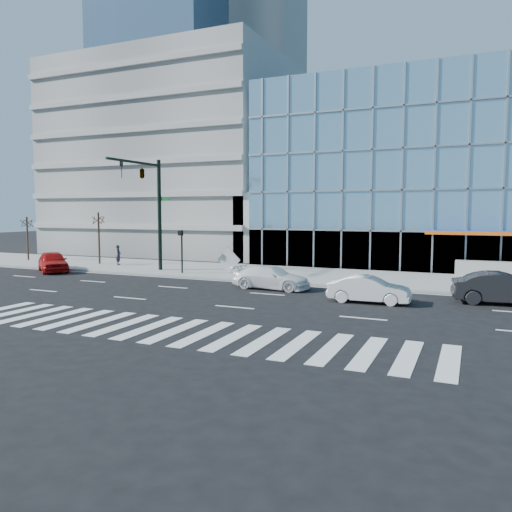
# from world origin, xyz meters

# --- Properties ---
(ground) EXTENTS (160.00, 160.00, 0.00)m
(ground) POSITION_xyz_m (0.00, 0.00, 0.00)
(ground) COLOR black
(ground) RESTS_ON ground
(sidewalk) EXTENTS (120.00, 8.00, 0.15)m
(sidewalk) POSITION_xyz_m (0.00, 8.00, 0.07)
(sidewalk) COLOR gray
(sidewalk) RESTS_ON ground
(parking_garage) EXTENTS (24.00, 24.00, 20.00)m
(parking_garage) POSITION_xyz_m (-20.00, 26.00, 10.00)
(parking_garage) COLOR gray
(parking_garage) RESTS_ON ground
(ramp_block) EXTENTS (6.00, 8.00, 6.00)m
(ramp_block) POSITION_xyz_m (-6.00, 18.00, 3.00)
(ramp_block) COLOR gray
(ramp_block) RESTS_ON ground
(tower_far_west) EXTENTS (16.00, 16.00, 76.00)m
(tower_far_west) POSITION_xyz_m (-42.00, 58.00, 38.00)
(tower_far_west) COLOR slate
(tower_far_west) RESTS_ON ground
(tower_far_mid) EXTENTS (13.00, 13.00, 60.00)m
(tower_far_mid) POSITION_xyz_m (-58.00, 64.00, 30.00)
(tower_far_mid) COLOR slate
(tower_far_mid) RESTS_ON ground
(tower_backdrop) EXTENTS (14.00, 14.00, 48.00)m
(tower_backdrop) POSITION_xyz_m (-30.00, 70.00, 24.00)
(tower_backdrop) COLOR gray
(tower_backdrop) RESTS_ON ground
(traffic_signal) EXTENTS (1.14, 5.74, 8.00)m
(traffic_signal) POSITION_xyz_m (-11.00, 4.57, 6.16)
(traffic_signal) COLOR black
(traffic_signal) RESTS_ON sidewalk
(ped_signal_post) EXTENTS (0.30, 0.33, 3.00)m
(ped_signal_post) POSITION_xyz_m (-8.50, 4.94, 2.14)
(ped_signal_post) COLOR black
(ped_signal_post) RESTS_ON sidewalk
(street_tree_near) EXTENTS (1.10, 1.10, 4.23)m
(street_tree_near) POSITION_xyz_m (-18.00, 7.50, 3.78)
(street_tree_near) COLOR #332319
(street_tree_near) RESTS_ON sidewalk
(street_tree_far) EXTENTS (1.10, 1.10, 3.87)m
(street_tree_far) POSITION_xyz_m (-26.00, 7.50, 3.45)
(street_tree_far) COLOR #332319
(street_tree_far) RESTS_ON sidewalk
(white_suv) EXTENTS (4.64, 2.05, 1.32)m
(white_suv) POSITION_xyz_m (-0.49, 1.80, 0.66)
(white_suv) COLOR white
(white_suv) RESTS_ON ground
(white_sedan) EXTENTS (4.01, 1.51, 1.31)m
(white_sedan) POSITION_xyz_m (5.51, -0.29, 0.65)
(white_sedan) COLOR silver
(white_sedan) RESTS_ON ground
(dark_sedan) EXTENTS (4.82, 2.16, 1.54)m
(dark_sedan) POSITION_xyz_m (11.51, 1.86, 0.77)
(dark_sedan) COLOR black
(dark_sedan) RESTS_ON ground
(red_sedan) EXTENTS (4.63, 4.14, 1.52)m
(red_sedan) POSITION_xyz_m (-18.26, 2.82, 0.76)
(red_sedan) COLOR #B7100E
(red_sedan) RESTS_ON ground
(pedestrian) EXTENTS (0.58, 0.69, 1.61)m
(pedestrian) POSITION_xyz_m (-15.91, 7.33, 0.95)
(pedestrian) COLOR black
(pedestrian) RESTS_ON sidewalk
(tilted_panel) EXTENTS (1.84, 0.15, 1.84)m
(tilted_panel) POSITION_xyz_m (-5.47, 6.22, 1.07)
(tilted_panel) COLOR #AAAAAA
(tilted_panel) RESTS_ON sidewalk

